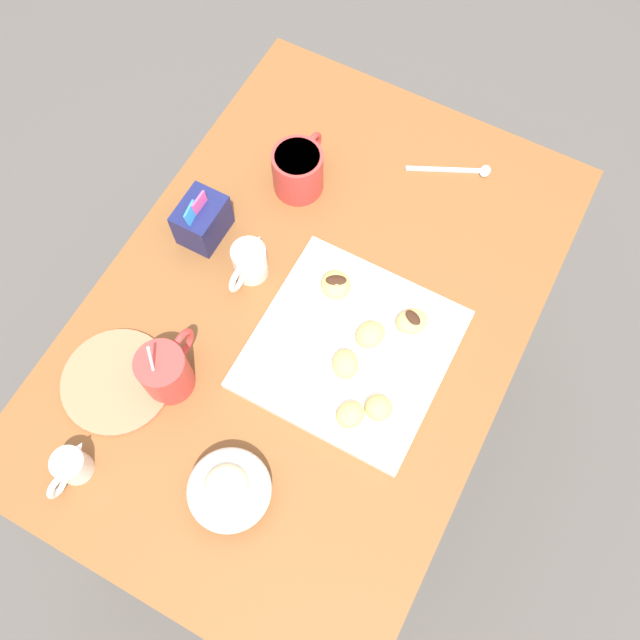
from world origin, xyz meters
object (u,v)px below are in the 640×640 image
(pastry_plate_square, at_px, (351,349))
(saucer_coral_left, at_px, (117,381))
(chocolate_sauce_pitcher, at_px, (71,466))
(beignet_4, at_px, (379,408))
(coffee_mug_red_left, at_px, (166,370))
(cream_pitcher_white, at_px, (249,261))
(sugar_caddy, at_px, (202,220))
(beignet_1, at_px, (412,321))
(dining_table, at_px, (310,342))
(ice_cream_bowl, at_px, (229,489))
(beignet_3, at_px, (336,285))
(beignet_0, at_px, (345,364))
(beignet_2, at_px, (350,415))
(beignet_5, at_px, (370,335))
(coffee_mug_red_right, at_px, (298,169))

(pastry_plate_square, xyz_separation_m, saucer_coral_left, (-0.23, 0.31, -0.00))
(chocolate_sauce_pitcher, height_order, beignet_4, chocolate_sauce_pitcher)
(coffee_mug_red_left, distance_m, cream_pitcher_white, 0.24)
(sugar_caddy, xyz_separation_m, beignet_1, (0.00, -0.41, -0.01))
(dining_table, relative_size, ice_cream_bowl, 8.11)
(ice_cream_bowl, bearing_deg, beignet_3, 2.68)
(ice_cream_bowl, distance_m, chocolate_sauce_pitcher, 0.25)
(dining_table, bearing_deg, saucer_coral_left, 140.18)
(sugar_caddy, distance_m, beignet_3, 0.27)
(beignet_1, height_order, beignet_3, beignet_3)
(beignet_0, bearing_deg, beignet_3, 33.70)
(coffee_mug_red_left, relative_size, beignet_1, 2.75)
(beignet_0, bearing_deg, beignet_2, -147.36)
(sugar_caddy, relative_size, beignet_0, 2.06)
(pastry_plate_square, relative_size, beignet_1, 5.80)
(ice_cream_bowl, bearing_deg, pastry_plate_square, -10.38)
(pastry_plate_square, bearing_deg, beignet_5, -35.05)
(beignet_0, xyz_separation_m, beignet_2, (-0.07, -0.05, -0.00))
(dining_table, distance_m, chocolate_sauce_pitcher, 0.48)
(coffee_mug_red_left, bearing_deg, beignet_5, -50.01)
(chocolate_sauce_pitcher, xyz_separation_m, beignet_2, (0.27, -0.34, -0.00))
(pastry_plate_square, bearing_deg, saucer_coral_left, 126.36)
(sugar_caddy, relative_size, beignet_1, 1.96)
(cream_pitcher_white, distance_m, beignet_2, 0.32)
(ice_cream_bowl, bearing_deg, sugar_caddy, 36.86)
(coffee_mug_red_right, bearing_deg, beignet_1, -118.50)
(cream_pitcher_white, relative_size, beignet_3, 1.89)
(coffee_mug_red_left, relative_size, ice_cream_bowl, 1.16)
(beignet_2, height_order, beignet_4, beignet_4)
(saucer_coral_left, xyz_separation_m, beignet_5, (0.26, -0.33, 0.03))
(coffee_mug_red_right, distance_m, beignet_0, 0.38)
(sugar_caddy, bearing_deg, beignet_3, -89.48)
(dining_table, height_order, sugar_caddy, sugar_caddy)
(pastry_plate_square, relative_size, chocolate_sauce_pitcher, 3.41)
(cream_pitcher_white, bearing_deg, pastry_plate_square, -102.52)
(saucer_coral_left, height_order, beignet_5, beignet_5)
(dining_table, bearing_deg, beignet_0, -122.14)
(pastry_plate_square, relative_size, coffee_mug_red_right, 2.38)
(pastry_plate_square, bearing_deg, ice_cream_bowl, 169.62)
(coffee_mug_red_left, height_order, coffee_mug_red_right, coffee_mug_red_left)
(beignet_1, height_order, beignet_4, beignet_4)
(coffee_mug_red_left, height_order, cream_pitcher_white, coffee_mug_red_left)
(pastry_plate_square, xyz_separation_m, chocolate_sauce_pitcher, (-0.38, 0.29, 0.02))
(coffee_mug_red_right, bearing_deg, sugar_caddy, 149.17)
(coffee_mug_red_right, xyz_separation_m, beignet_5, (-0.22, -0.26, -0.02))
(ice_cream_bowl, xyz_separation_m, beignet_0, (0.26, -0.06, -0.01))
(coffee_mug_red_right, height_order, beignet_1, coffee_mug_red_right)
(beignet_1, bearing_deg, chocolate_sauce_pitcher, 142.30)
(beignet_4, relative_size, beignet_5, 0.84)
(coffee_mug_red_left, bearing_deg, cream_pitcher_white, -3.28)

